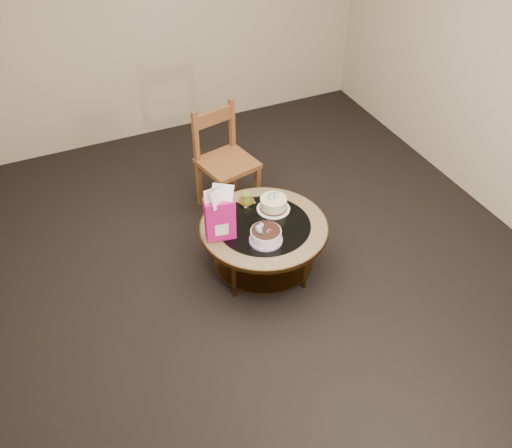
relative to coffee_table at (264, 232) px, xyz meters
name	(u,v)px	position (x,y,z in m)	size (l,w,h in m)	color
ground	(263,266)	(0.00, 0.00, -0.38)	(5.00, 5.00, 0.00)	black
room_walls	(265,100)	(0.00, 0.00, 1.16)	(4.52, 5.02, 2.61)	tan
coffee_table	(264,232)	(0.00, 0.00, 0.00)	(1.02, 1.02, 0.46)	brown
decorated_cake	(266,236)	(-0.07, -0.18, 0.13)	(0.25, 0.25, 0.15)	#B295D3
cream_cake	(273,204)	(0.15, 0.14, 0.13)	(0.27, 0.27, 0.17)	white
gift_bag	(220,213)	(-0.36, 0.02, 0.30)	(0.24, 0.19, 0.45)	#C9127F
pillar_candle	(246,200)	(-0.01, 0.32, 0.11)	(0.14, 0.14, 0.10)	#D5B457
dining_chair	(225,160)	(0.04, 0.92, 0.12)	(0.54, 0.54, 0.98)	brown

